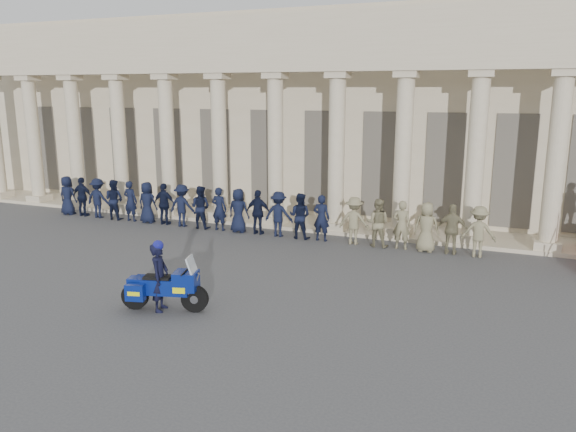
{
  "coord_description": "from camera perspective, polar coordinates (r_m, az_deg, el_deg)",
  "views": [
    {
      "loc": [
        7.78,
        -13.07,
        5.62
      ],
      "look_at": [
        1.09,
        3.46,
        1.6
      ],
      "focal_mm": 35.0,
      "sensor_mm": 36.0,
      "label": 1
    }
  ],
  "objects": [
    {
      "name": "building",
      "position": [
        28.9,
        6.51,
        10.45
      ],
      "size": [
        40.0,
        12.5,
        9.0
      ],
      "color": "#C3B292",
      "rests_on": "ground"
    },
    {
      "name": "motorcycle",
      "position": [
        14.96,
        -12.39,
        -7.04
      ],
      "size": [
        2.28,
        1.19,
        1.49
      ],
      "rotation": [
        0.0,
        0.0,
        0.26
      ],
      "color": "black",
      "rests_on": "ground"
    },
    {
      "name": "rider",
      "position": [
        14.9,
        -12.91,
        -5.95
      ],
      "size": [
        0.58,
        0.75,
        1.89
      ],
      "rotation": [
        0.0,
        0.0,
        1.83
      ],
      "color": "black",
      "rests_on": "ground"
    },
    {
      "name": "officer_rank",
      "position": [
        22.49,
        -4.62,
        0.52
      ],
      "size": [
        18.96,
        0.67,
        1.78
      ],
      "color": "black",
      "rests_on": "ground"
    },
    {
      "name": "ground",
      "position": [
        16.21,
        -8.26,
        -7.72
      ],
      "size": [
        90.0,
        90.0,
        0.0
      ],
      "primitive_type": "plane",
      "color": "#434346",
      "rests_on": "ground"
    }
  ]
}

